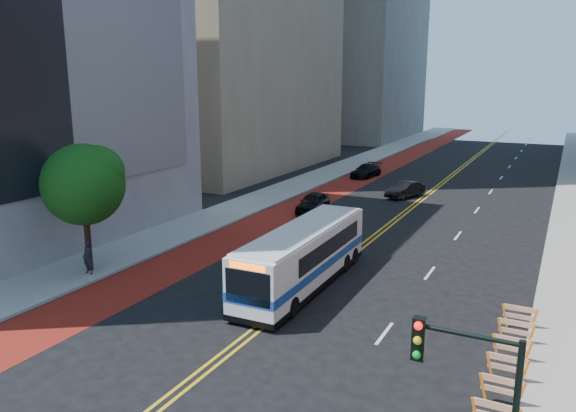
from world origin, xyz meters
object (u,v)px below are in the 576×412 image
(transit_bus, at_px, (304,255))
(car_b, at_px, (405,189))
(traffic_signal, at_px, (470,396))
(car_a, at_px, (313,202))
(street_tree, at_px, (85,181))
(car_c, at_px, (366,171))
(pedestrian, at_px, (88,257))

(transit_bus, height_order, car_b, transit_bus)
(traffic_signal, relative_size, car_a, 1.17)
(traffic_signal, height_order, car_a, traffic_signal)
(street_tree, bearing_deg, transit_bus, 17.07)
(street_tree, bearing_deg, car_a, 74.64)
(car_c, bearing_deg, car_b, -44.11)
(car_a, relative_size, pedestrian, 2.48)
(street_tree, xyz_separation_m, car_a, (4.87, 17.73, -4.17))
(car_a, height_order, car_c, car_a)
(car_a, xyz_separation_m, car_c, (-1.41, 16.50, -0.09))
(transit_bus, xyz_separation_m, car_c, (-7.41, 30.89, -0.91))
(pedestrian, bearing_deg, car_b, 68.53)
(traffic_signal, xyz_separation_m, pedestrian, (-20.31, 9.07, -2.70))
(traffic_signal, xyz_separation_m, car_b, (-10.91, 35.77, -3.05))
(street_tree, xyz_separation_m, pedestrian, (0.34, -0.49, -3.88))
(traffic_signal, relative_size, pedestrian, 2.89)
(transit_bus, distance_m, car_c, 31.78)
(street_tree, bearing_deg, car_c, 84.23)
(car_a, distance_m, pedestrian, 18.78)
(street_tree, height_order, car_c, street_tree)
(street_tree, relative_size, car_b, 1.63)
(traffic_signal, height_order, transit_bus, traffic_signal)
(traffic_signal, bearing_deg, car_a, 120.05)
(transit_bus, height_order, pedestrian, transit_bus)
(car_a, relative_size, car_c, 0.97)
(car_a, distance_m, car_c, 16.56)
(transit_bus, xyz_separation_m, pedestrian, (-10.52, -3.83, -0.54))
(car_a, bearing_deg, pedestrian, -109.89)
(street_tree, bearing_deg, pedestrian, -54.95)
(street_tree, distance_m, pedestrian, 3.93)
(street_tree, xyz_separation_m, car_b, (9.74, 26.21, -4.23))
(car_a, height_order, pedestrian, pedestrian)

